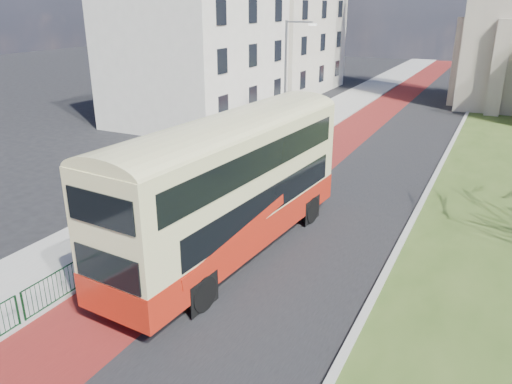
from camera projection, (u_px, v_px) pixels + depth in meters
The scene contains 11 objects.
ground at pixel (199, 272), 18.04m from camera, with size 160.00×160.00×0.00m, color black.
road_carriageway at pixel (376, 146), 34.14m from camera, with size 9.00×120.00×0.01m, color black.
bus_lane at pixel (338, 141), 35.27m from camera, with size 3.40×120.00×0.01m, color #591414.
pavement_west at pixel (289, 134), 36.85m from camera, with size 4.00×120.00×0.12m, color gray.
kerb_west at pixel (314, 137), 36.01m from camera, with size 0.25×120.00×0.13m, color #999993.
kerb_east at pixel (451, 146), 33.86m from camera, with size 0.25×80.00×0.13m, color #999993.
pedestrian_railing at pixel (191, 206), 22.43m from camera, with size 0.07×24.00×1.12m.
street_block_near at pixel (197, 38), 40.02m from camera, with size 10.30×14.30×13.00m.
street_block_far at pixel (279, 37), 53.67m from camera, with size 10.30×16.30×11.50m.
streetlamp at pixel (287, 76), 33.30m from camera, with size 2.13×0.18×8.00m.
bus at pixel (232, 181), 18.40m from camera, with size 3.81×12.56×5.17m.
Camera 1 is at (8.98, -13.25, 9.06)m, focal length 35.00 mm.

